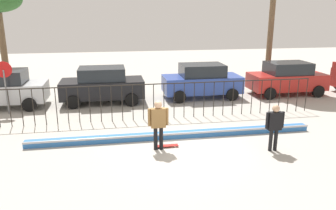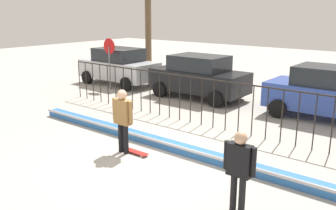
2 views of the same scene
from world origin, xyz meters
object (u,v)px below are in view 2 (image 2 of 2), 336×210
skateboarder (123,115)px  stop_sign (109,57)px  skateboard (136,152)px  parked_car_silver (119,66)px  parked_car_black (199,76)px  camera_operator (239,165)px  parked_car_blue (329,93)px

skateboarder → stop_sign: 8.46m
skateboard → parked_car_silver: 9.81m
stop_sign → parked_car_silver: bearing=115.8°
skateboarder → parked_car_black: size_ratio=0.41×
parked_car_silver → stop_sign: stop_sign is taller
skateboarder → parked_car_silver: bearing=144.1°
parked_car_black → stop_sign: bearing=-165.6°
camera_operator → parked_car_silver: (-10.91, 7.39, -0.03)m
skateboarder → stop_sign: bearing=147.1°
camera_operator → parked_car_blue: (-0.48, 7.64, -0.03)m
skateboarder → skateboard: size_ratio=2.23×
skateboard → skateboarder: bearing=-163.0°
parked_car_blue → camera_operator: bearing=-87.0°
skateboarder → camera_operator: (3.93, -0.79, -0.07)m
camera_operator → parked_car_black: size_ratio=0.39×
parked_car_black → skateboarder: bearing=-74.2°
parked_car_silver → parked_car_black: same height
parked_car_black → skateboard: bearing=-71.2°
skateboarder → parked_car_silver: size_ratio=0.41×
stop_sign → skateboarder: bearing=-40.3°
parked_car_blue → parked_car_black: bearing=-178.9°
parked_car_blue → stop_sign: 10.00m
camera_operator → parked_car_silver: size_ratio=0.39×
skateboard → parked_car_black: size_ratio=0.19×
skateboard → camera_operator: camera_operator is taller
camera_operator → parked_car_blue: 7.65m
skateboarder → parked_car_silver: (-6.98, 6.60, -0.10)m
skateboard → stop_sign: 8.76m
skateboarder → parked_car_black: 6.98m
parked_car_silver → parked_car_black: 4.97m
parked_car_silver → parked_car_black: size_ratio=1.00×
camera_operator → stop_sign: 12.12m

